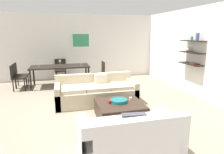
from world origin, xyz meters
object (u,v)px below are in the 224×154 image
Objects in this scene: decorative_bowl at (119,100)px; dining_chair_left_near at (16,76)px; coffee_table at (120,110)px; wine_glass_head at (60,61)px; sofa_beige at (96,93)px; wine_glass_left_far at (38,63)px; wine_glass_right_near at (81,62)px; apple_on_coffee_table at (110,101)px; dining_chair_head at (60,68)px; loveseat_white at (129,138)px; dining_chair_left_far at (19,73)px; dining_table at (60,68)px; candle_jar at (131,98)px; dining_chair_right_near at (100,72)px.

decorative_bowl is 0.45× the size of dining_chair_left_near.
wine_glass_head is at bearing 109.71° from coffee_table.
sofa_beige is 13.31× the size of wine_glass_head.
wine_glass_right_near is (1.51, -0.23, 0.01)m from wine_glass_left_far.
dining_chair_head is at bearing 104.76° from apple_on_coffee_table.
apple_on_coffee_table is at bearing -176.10° from decorative_bowl.
wine_glass_left_far is (-2.06, 3.37, 0.67)m from coffee_table.
loveseat_white is at bearing -79.09° from dining_chair_head.
decorative_bowl is 2.26× the size of wine_glass_right_near.
decorative_bowl is (0.33, -1.11, 0.13)m from sofa_beige.
loveseat_white is 1.79× the size of dining_chair_left_far.
apple_on_coffee_table is 0.10× the size of dining_chair_left_near.
dining_table is 2.38× the size of dining_chair_head.
coffee_table is 11.99× the size of apple_on_coffee_table.
wine_glass_head is (-0.75, 0.51, -0.00)m from wine_glass_right_near.
dining_chair_right_near reaches higher than candle_jar.
coffee_table is at bearing -7.52° from apple_on_coffee_table.
sofa_beige is 3.13m from dining_chair_head.
sofa_beige is 2.08m from wine_glass_right_near.
wine_glass_right_near reaches higher than loveseat_white.
loveseat_white is 3.97× the size of decorative_bowl.
wine_glass_right_near reaches higher than sofa_beige.
dining_table is 12.58× the size of wine_glass_head.
candle_jar is at bearing 14.96° from decorative_bowl.
sofa_beige is at bearing -65.26° from dining_table.
wine_glass_right_near reaches higher than candle_jar.
dining_chair_left_near is 4.99× the size of wine_glass_right_near.
dining_table is at bearing -8.09° from dining_chair_left_far.
candle_jar reaches higher than coffee_table.
wine_glass_head is (-1.30, 3.61, 0.45)m from decorative_bowl.
wine_glass_head is at bearing 7.55° from dining_chair_left_far.
candle_jar is (0.32, 0.09, -0.01)m from decorative_bowl.
wine_glass_head is (-1.31, 3.66, 0.68)m from coffee_table.
wine_glass_head reaches higher than apple_on_coffee_table.
candle_jar is at bearing -67.98° from dining_chair_head.
dining_chair_left_far is (-2.77, 3.46, 0.31)m from coffee_table.
dining_chair_left_near is (-2.77, 3.05, 0.31)m from coffee_table.
wine_glass_left_far is at bearing 126.15° from candle_jar.
sofa_beige is 2.86m from wine_glass_left_far.
dining_chair_head is (-0.97, 2.96, 0.21)m from sofa_beige.
sofa_beige is 14.09× the size of wine_glass_left_far.
sofa_beige is 34.94× the size of candle_jar.
apple_on_coffee_table is (-0.54, -0.10, 0.01)m from candle_jar.
sofa_beige is 2.52× the size of dining_chair_head.
candle_jar is 0.07× the size of dining_chair_left_far.
sofa_beige is 3.35m from dining_chair_left_far.
wine_glass_head is (-0.97, 2.50, 0.58)m from sofa_beige.
candle_jar is 0.55m from apple_on_coffee_table.
dining_table is 0.78m from wine_glass_right_near.
wine_glass_right_near reaches higher than coffee_table.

